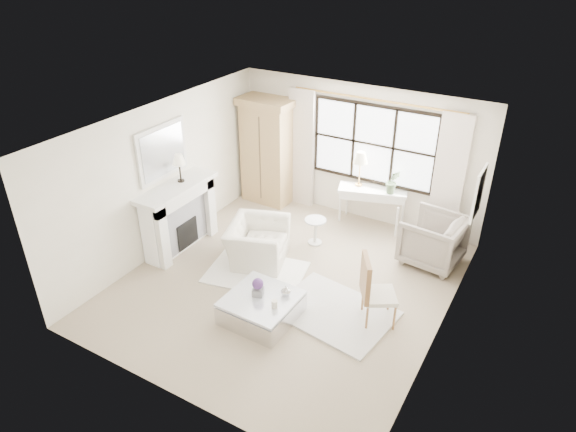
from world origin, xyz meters
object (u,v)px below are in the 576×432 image
armoire (268,150)px  club_armchair (257,243)px  coffee_table (262,308)px  console_table (371,207)px

armoire → club_armchair: armoire is taller
club_armchair → coffee_table: club_armchair is taller
armoire → console_table: 2.45m
club_armchair → coffee_table: 1.58m
armoire → club_armchair: bearing=-60.6°
console_table → coffee_table: 3.47m
club_armchair → coffee_table: size_ratio=1.07×
armoire → console_table: (2.34, 0.06, -0.74)m
armoire → console_table: armoire is taller
coffee_table → console_table: bearing=85.8°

